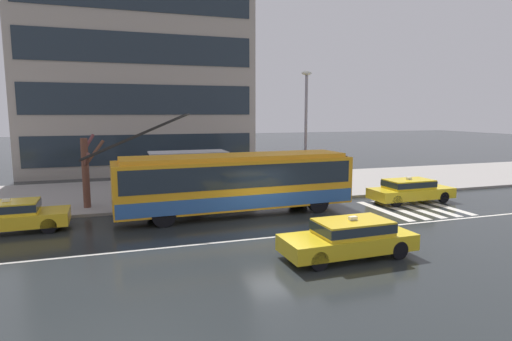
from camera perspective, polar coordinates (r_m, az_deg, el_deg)
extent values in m
plane|color=#222728|center=(18.00, 2.69, -7.85)|extent=(160.00, 160.00, 0.00)
cube|color=gray|center=(26.88, -4.56, -2.44)|extent=(80.00, 10.00, 0.14)
cube|color=beige|center=(21.99, 17.02, -5.27)|extent=(0.44, 4.40, 0.01)
cube|color=beige|center=(22.51, 18.90, -5.05)|extent=(0.44, 4.40, 0.01)
cube|color=beige|center=(23.06, 20.69, -4.83)|extent=(0.44, 4.40, 0.01)
cube|color=beige|center=(23.63, 22.40, -4.62)|extent=(0.44, 4.40, 0.01)
cube|color=beige|center=(24.21, 24.03, -4.42)|extent=(0.44, 4.40, 0.01)
cube|color=silver|center=(16.93, 4.15, -8.87)|extent=(72.00, 0.14, 0.01)
cube|color=orange|center=(20.10, -2.72, -1.64)|extent=(11.45, 2.97, 2.28)
cube|color=orange|center=(19.94, -2.74, 1.87)|extent=(10.76, 2.69, 0.20)
cube|color=#1E2833|center=(20.03, -2.72, -0.35)|extent=(11.00, 2.98, 1.05)
cube|color=#2D5A9E|center=(20.24, -2.70, -3.67)|extent=(11.34, 2.99, 0.64)
cube|color=#1E2833|center=(22.37, 11.15, 0.37)|extent=(0.21, 2.23, 1.14)
cube|color=black|center=(22.23, 10.86, 1.84)|extent=(0.23, 1.93, 0.28)
cylinder|color=black|center=(19.33, -16.20, 4.56)|extent=(4.66, 0.24, 1.99)
cylinder|color=black|center=(18.63, -16.04, 4.45)|extent=(4.66, 0.24, 1.99)
cylinder|color=black|center=(22.73, 5.77, -3.20)|extent=(1.05, 0.34, 1.04)
cylinder|color=black|center=(20.80, 8.48, -4.29)|extent=(1.05, 0.34, 1.04)
cylinder|color=black|center=(20.62, -13.36, -4.53)|extent=(1.05, 0.34, 1.04)
cylinder|color=black|center=(18.46, -12.49, -5.96)|extent=(1.05, 0.34, 1.04)
cube|color=yellow|center=(20.07, -30.27, -5.78)|extent=(4.37, 1.93, 0.55)
cube|color=yellow|center=(20.00, -30.86, -4.36)|extent=(2.38, 1.62, 0.48)
cube|color=#1E2833|center=(20.00, -30.87, -4.29)|extent=(2.42, 1.64, 0.31)
cube|color=silver|center=(19.94, -30.93, -3.49)|extent=(0.28, 0.17, 0.12)
cylinder|color=black|center=(20.68, -25.94, -5.68)|extent=(0.63, 0.22, 0.62)
cylinder|color=black|center=(19.13, -26.43, -6.77)|extent=(0.63, 0.22, 0.62)
cube|color=gold|center=(14.75, 12.37, -9.53)|extent=(4.64, 1.90, 0.55)
cube|color=gold|center=(14.70, 13.03, -7.52)|extent=(2.52, 1.59, 0.48)
cube|color=#1E2833|center=(14.70, 13.04, -7.43)|extent=(2.57, 1.60, 0.31)
cube|color=silver|center=(14.63, 13.07, -6.35)|extent=(0.28, 0.17, 0.12)
cylinder|color=black|center=(13.45, 8.56, -12.06)|extent=(0.63, 0.22, 0.62)
cylinder|color=black|center=(14.76, 5.64, -10.18)|extent=(0.63, 0.22, 0.62)
cylinder|color=black|center=(15.06, 18.91, -10.21)|extent=(0.63, 0.22, 0.62)
cylinder|color=black|center=(16.24, 15.44, -8.74)|extent=(0.63, 0.22, 0.62)
cube|color=yellow|center=(24.51, 20.39, -2.88)|extent=(4.68, 1.81, 0.55)
cube|color=yellow|center=(24.31, 20.10, -1.72)|extent=(2.54, 1.53, 0.48)
cube|color=#1E2833|center=(24.30, 20.11, -1.67)|extent=(2.59, 1.55, 0.31)
cube|color=silver|center=(24.26, 20.14, -1.00)|extent=(0.28, 0.16, 0.12)
cylinder|color=black|center=(26.10, 21.91, -2.77)|extent=(0.62, 0.21, 0.62)
cylinder|color=black|center=(24.99, 24.20, -3.34)|extent=(0.62, 0.21, 0.62)
cylinder|color=black|center=(24.21, 16.40, -3.31)|extent=(0.62, 0.21, 0.62)
cylinder|color=black|center=(23.02, 18.61, -3.98)|extent=(0.62, 0.21, 0.62)
cylinder|color=gray|center=(22.58, -4.08, -0.91)|extent=(0.08, 0.08, 2.58)
cylinder|color=gray|center=(21.98, -13.80, -1.36)|extent=(0.08, 0.08, 2.58)
cylinder|color=gray|center=(24.10, -4.99, -0.36)|extent=(0.08, 0.08, 2.58)
cylinder|color=gray|center=(23.54, -14.10, -0.77)|extent=(0.08, 0.08, 2.58)
cube|color=#99ADB2|center=(23.73, -9.49, -0.44)|extent=(3.64, 0.04, 2.07)
cube|color=#B2B2B7|center=(22.81, -9.27, 2.47)|extent=(4.13, 1.88, 0.08)
cube|color=brown|center=(23.50, -9.30, -2.73)|extent=(2.68, 0.36, 0.08)
cylinder|color=black|center=(23.96, 6.90, -2.52)|extent=(0.14, 0.14, 0.87)
cylinder|color=black|center=(23.88, 6.58, -2.55)|extent=(0.14, 0.14, 0.87)
cylinder|color=#412F24|center=(23.80, 6.77, -0.78)|extent=(0.40, 0.40, 0.61)
sphere|color=tan|center=(23.74, 6.78, 0.22)|extent=(0.23, 0.23, 0.23)
cone|color=black|center=(23.76, 7.04, 0.94)|extent=(1.45, 1.45, 0.30)
cylinder|color=#333333|center=(23.83, 7.02, -0.34)|extent=(0.02, 0.02, 0.78)
cylinder|color=#5C4251|center=(22.64, -7.51, -3.09)|extent=(0.14, 0.14, 0.90)
cylinder|color=#5C4251|center=(22.69, -7.89, -3.08)|extent=(0.14, 0.14, 0.90)
cylinder|color=#544353|center=(22.54, -7.74, -1.18)|extent=(0.49, 0.49, 0.63)
sphere|color=tan|center=(22.47, -7.76, -0.13)|extent=(0.21, 0.21, 0.21)
cylinder|color=black|center=(23.97, -8.59, -2.51)|extent=(0.14, 0.14, 0.89)
cylinder|color=black|center=(23.95, -8.21, -2.51)|extent=(0.14, 0.14, 0.89)
cylinder|color=navy|center=(23.84, -8.44, -0.76)|extent=(0.45, 0.45, 0.58)
sphere|color=tan|center=(23.78, -8.46, 0.17)|extent=(0.20, 0.20, 0.20)
cone|color=gold|center=(23.76, -8.76, 0.84)|extent=(1.50, 1.50, 0.29)
cylinder|color=#333333|center=(23.83, -8.73, -0.38)|extent=(0.02, 0.02, 0.73)
cylinder|color=gray|center=(23.55, 6.79, 4.54)|extent=(0.16, 0.16, 6.77)
ellipsoid|color=silver|center=(23.61, 6.93, 13.06)|extent=(0.60, 0.32, 0.24)
cylinder|color=brown|center=(22.51, -22.23, -0.34)|extent=(0.35, 0.35, 3.49)
cylinder|color=brown|center=(22.04, -22.10, 1.31)|extent=(0.40, 0.92, 0.82)
cylinder|color=brown|center=(22.50, -21.20, 2.24)|extent=(1.06, 0.44, 1.31)
cylinder|color=brown|center=(22.67, -21.86, 3.58)|extent=(0.59, 0.82, 0.82)
cube|color=gray|center=(40.55, -16.09, 16.79)|extent=(18.09, 13.65, 22.72)
cube|color=#1E2833|center=(33.31, -15.03, 2.81)|extent=(17.00, 0.06, 2.27)
cube|color=#1E2833|center=(33.20, -15.26, 9.33)|extent=(17.00, 0.06, 2.27)
cube|color=#1E2833|center=(33.53, -15.51, 15.80)|extent=(17.00, 0.06, 2.27)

